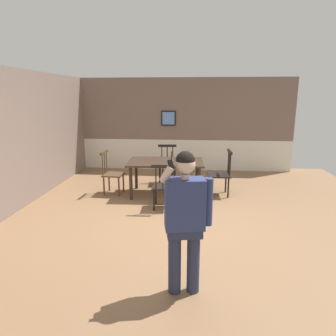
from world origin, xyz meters
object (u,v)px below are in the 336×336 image
Objects in this scene: chair_opposite_corner at (221,174)px; person_figure at (185,215)px; dining_table at (166,165)px; chair_near_window at (167,165)px; chair_at_table_head at (112,173)px; chair_by_doorway at (163,186)px.

person_figure reaches higher than chair_opposite_corner.
person_figure is (0.54, -3.41, 0.25)m from dining_table.
person_figure reaches higher than dining_table.
chair_opposite_corner is 0.63× the size of person_figure.
person_figure is at bearing 92.41° from chair_near_window.
chair_near_window is 0.99× the size of chair_at_table_head.
chair_opposite_corner is 3.56m from person_figure.
chair_near_window reaches higher than chair_by_doorway.
person_figure reaches higher than chair_near_window.
person_figure is (0.59, -4.29, 0.43)m from chair_near_window.
dining_table is 1.74× the size of chair_at_table_head.
chair_near_window is (-0.05, 0.88, -0.19)m from dining_table.
chair_at_table_head is at bearing 33.58° from chair_near_window.
chair_opposite_corner reaches higher than chair_at_table_head.
chair_by_doorway is at bearing 126.30° from chair_opposite_corner.
chair_near_window is 1.48m from chair_at_table_head.
chair_near_window is 0.59× the size of person_figure.
chair_opposite_corner is at bearing -110.87° from person_figure.
chair_at_table_head is 2.40m from chair_opposite_corner.
dining_table is 1.21m from chair_opposite_corner.
chair_by_doorway is 1.49m from chair_at_table_head.
chair_near_window is at bearing 92.97° from dining_table.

